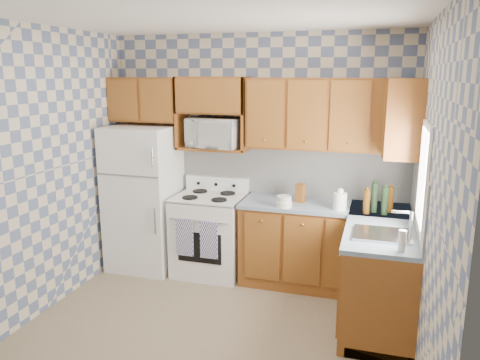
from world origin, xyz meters
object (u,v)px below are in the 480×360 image
at_px(refrigerator, 144,198).
at_px(microwave, 216,133).
at_px(electric_kettle, 340,201).
at_px(stove_body, 210,235).

distance_m(refrigerator, microwave, 1.15).
height_order(refrigerator, electric_kettle, refrigerator).
distance_m(refrigerator, stove_body, 0.89).
height_order(stove_body, electric_kettle, electric_kettle).
distance_m(stove_body, microwave, 1.18).
height_order(refrigerator, stove_body, refrigerator).
height_order(stove_body, microwave, microwave).
distance_m(microwave, electric_kettle, 1.58).
distance_m(stove_body, electric_kettle, 1.56).
bearing_deg(refrigerator, stove_body, 1.78).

